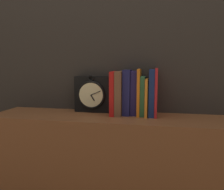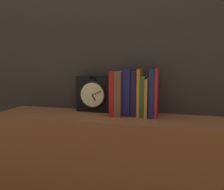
# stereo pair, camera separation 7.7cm
# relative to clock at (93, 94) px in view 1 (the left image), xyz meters

# --- Properties ---
(wall_back) EXTENTS (6.00, 0.05, 2.60)m
(wall_back) POSITION_rel_clock_xyz_m (0.14, 0.07, 0.44)
(wall_back) COLOR #2D2823
(wall_back) RESTS_ON ground_plane
(bookshelf) EXTENTS (1.35, 0.30, 0.76)m
(bookshelf) POSITION_rel_clock_xyz_m (0.14, -0.10, -0.48)
(bookshelf) COLOR brown
(bookshelf) RESTS_ON ground_plane
(clock) EXTENTS (0.21, 0.08, 0.22)m
(clock) POSITION_rel_clock_xyz_m (0.00, 0.00, 0.00)
(clock) COLOR black
(clock) RESTS_ON bookshelf
(book_slot0_red) EXTENTS (0.03, 0.16, 0.24)m
(book_slot0_red) POSITION_rel_clock_xyz_m (0.14, -0.04, 0.01)
(book_slot0_red) COLOR red
(book_slot0_red) RESTS_ON bookshelf
(book_slot1_brown) EXTENTS (0.04, 0.16, 0.24)m
(book_slot1_brown) POSITION_rel_clock_xyz_m (0.17, -0.04, 0.02)
(book_slot1_brown) COLOR brown
(book_slot1_brown) RESTS_ON bookshelf
(book_slot2_navy) EXTENTS (0.04, 0.13, 0.25)m
(book_slot2_navy) POSITION_rel_clock_xyz_m (0.21, -0.03, 0.02)
(book_slot2_navy) COLOR navy
(book_slot2_navy) RESTS_ON bookshelf
(book_slot3_navy) EXTENTS (0.04, 0.12, 0.24)m
(book_slot3_navy) POSITION_rel_clock_xyz_m (0.25, -0.02, 0.02)
(book_slot3_navy) COLOR #201947
(book_slot3_navy) RESTS_ON bookshelf
(book_slot4_orange) EXTENTS (0.02, 0.14, 0.25)m
(book_slot4_orange) POSITION_rel_clock_xyz_m (0.27, -0.03, 0.02)
(book_slot4_orange) COLOR orange
(book_slot4_orange) RESTS_ON bookshelf
(book_slot5_green) EXTENTS (0.02, 0.13, 0.21)m
(book_slot5_green) POSITION_rel_clock_xyz_m (0.29, -0.03, 0.00)
(book_slot5_green) COLOR #2E643B
(book_slot5_green) RESTS_ON bookshelf
(book_slot6_orange) EXTENTS (0.01, 0.15, 0.20)m
(book_slot6_orange) POSITION_rel_clock_xyz_m (0.32, -0.04, -0.00)
(book_slot6_orange) COLOR orange
(book_slot6_orange) RESTS_ON bookshelf
(book_slot7_navy) EXTENTS (0.03, 0.14, 0.25)m
(book_slot7_navy) POSITION_rel_clock_xyz_m (0.34, -0.03, 0.02)
(book_slot7_navy) COLOR navy
(book_slot7_navy) RESTS_ON bookshelf
(book_slot8_red) EXTENTS (0.01, 0.14, 0.26)m
(book_slot8_red) POSITION_rel_clock_xyz_m (0.37, -0.03, 0.02)
(book_slot8_red) COLOR red
(book_slot8_red) RESTS_ON bookshelf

